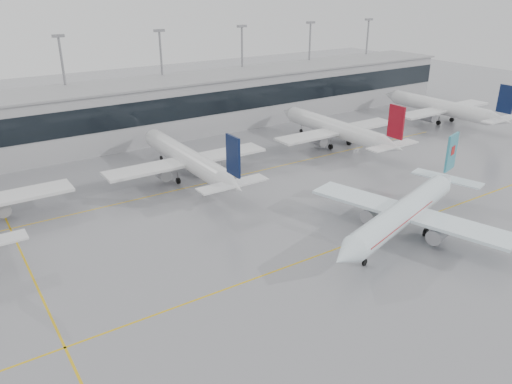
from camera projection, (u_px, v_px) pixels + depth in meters
ground at (308, 259)px, 63.09m from camera, size 320.00×320.00×0.00m
taxi_line_main at (308, 259)px, 63.09m from camera, size 120.00×0.25×0.01m
taxi_line_north at (198, 185)px, 86.11m from camera, size 120.00×0.25×0.01m
taxi_line_cross at (32, 277)px, 59.29m from camera, size 0.25×60.00×0.01m
terminal at (129, 113)px, 108.34m from camera, size 180.00×15.00×12.00m
terminal_glass at (141, 114)px, 101.96m from camera, size 180.00×0.20×5.00m
terminal_roof at (126, 85)px, 105.93m from camera, size 182.00×16.00×0.40m
light_masts at (116, 75)px, 110.09m from camera, size 156.40×1.00×22.60m
air_canada_jet at (407, 211)px, 68.21m from camera, size 34.93×28.22×11.04m
parked_jet_c at (188, 159)px, 87.50m from camera, size 29.64×36.96×11.72m
parked_jet_d at (337, 129)px, 105.36m from camera, size 29.64×36.96×11.72m
parked_jet_e at (443, 108)px, 123.22m from camera, size 29.64×36.96×11.72m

